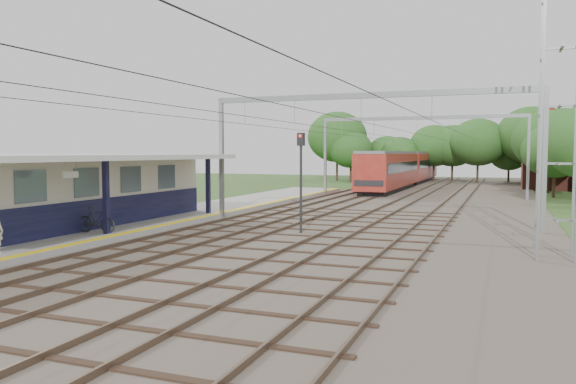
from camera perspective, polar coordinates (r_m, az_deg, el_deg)
The scene contains 14 objects.
ground at distance 17.65m, azimuth -15.25°, elevation -8.83°, with size 160.00×160.00×0.00m, color #2D4C1E.
ballast_bed at distance 44.43m, azimuth 12.97°, elevation -1.04°, with size 18.00×90.00×0.10m, color #473D33.
platform at distance 33.22m, azimuth -11.35°, elevation -2.47°, with size 5.00×52.00×0.35m, color gray.
yellow_stripe at distance 32.05m, azimuth -7.95°, elevation -2.35°, with size 0.45×52.00×0.01m, color yellow.
station_building at distance 28.35m, azimuth -21.40°, elevation 0.02°, with size 3.41×18.00×3.40m.
canopy at distance 26.80m, azimuth -21.18°, elevation 3.24°, with size 6.40×20.00×3.44m.
rail_tracks at distance 44.84m, azimuth 9.81°, elevation -0.79°, with size 11.80×88.00×0.15m.
catenary_system at distance 39.74m, azimuth 11.24°, elevation 6.28°, with size 17.22×88.00×7.00m.
lattice_pylon at distance 21.99m, azimuth 25.92°, elevation 9.14°, with size 1.30×1.30×12.00m.
tree_band at distance 71.24m, azimuth 16.04°, elevation 4.69°, with size 31.72×30.88×8.82m.
house_far at distance 66.07m, azimuth 26.17°, elevation 3.03°, with size 8.00×6.12×8.66m.
bicycle at distance 26.11m, azimuth -18.89°, elevation -2.71°, with size 0.54×1.90×1.14m, color black.
train at distance 66.39m, azimuth 11.83°, elevation 2.46°, with size 3.00×37.40×3.94m.
signal_post at distance 26.29m, azimuth 1.32°, elevation 2.41°, with size 0.36×0.31×4.81m.
Camera 1 is at (10.27, -13.82, 3.88)m, focal length 35.00 mm.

